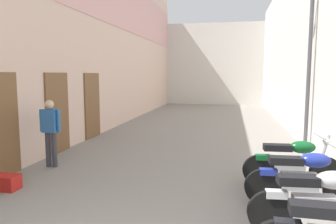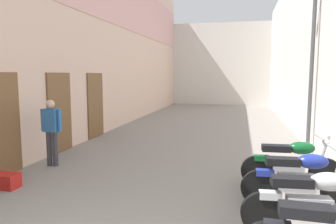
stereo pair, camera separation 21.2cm
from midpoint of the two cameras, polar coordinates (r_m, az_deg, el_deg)
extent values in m
plane|color=gray|center=(10.87, 5.45, -4.68)|extent=(36.73, 36.73, 0.00)
cube|color=beige|center=(13.60, -8.79, 13.01)|extent=(0.40, 20.73, 7.30)
cube|color=brown|center=(7.43, -27.10, -2.12)|extent=(0.06, 1.10, 2.20)
cube|color=brown|center=(9.20, -18.28, -0.14)|extent=(0.06, 1.10, 2.20)
cube|color=brown|center=(11.13, -12.40, 1.19)|extent=(0.06, 1.10, 2.20)
cube|color=silver|center=(12.80, 23.36, 10.71)|extent=(0.40, 20.73, 6.31)
cube|color=beige|center=(23.98, 9.82, 8.42)|extent=(9.80, 2.00, 5.77)
cube|color=black|center=(3.73, 25.02, -15.84)|extent=(0.53, 0.23, 0.12)
cylinder|color=black|center=(4.67, 18.06, -16.94)|extent=(0.60, 0.13, 0.60)
cube|color=#9E9EA3|center=(4.76, 25.19, -15.25)|extent=(0.58, 0.25, 0.28)
ellipsoid|color=#B7B7BC|center=(4.71, 28.14, -10.98)|extent=(0.50, 0.30, 0.24)
cube|color=black|center=(4.58, 22.61, -11.46)|extent=(0.54, 0.26, 0.12)
cube|color=#B7B7BC|center=(4.59, 19.19, -13.93)|extent=(0.29, 0.16, 0.10)
cylinder|color=black|center=(5.60, 17.15, -12.87)|extent=(0.60, 0.12, 0.60)
cube|color=#9E9EA3|center=(5.67, 23.08, -11.59)|extent=(0.57, 0.24, 0.28)
ellipsoid|color=navy|center=(5.63, 25.55, -8.02)|extent=(0.50, 0.29, 0.24)
cube|color=black|center=(5.52, 20.91, -8.30)|extent=(0.53, 0.25, 0.12)
cylinder|color=#9E9EA3|center=(5.67, 28.64, -5.80)|extent=(0.07, 0.58, 0.04)
cube|color=navy|center=(5.53, 18.08, -10.32)|extent=(0.29, 0.16, 0.10)
cylinder|color=black|center=(6.78, 27.25, -9.87)|extent=(0.60, 0.13, 0.60)
cylinder|color=black|center=(6.49, 16.57, -10.11)|extent=(0.60, 0.13, 0.60)
cube|color=#9E9EA3|center=(6.56, 21.65, -9.03)|extent=(0.57, 0.24, 0.28)
ellipsoid|color=#0F5123|center=(6.53, 23.76, -5.95)|extent=(0.50, 0.30, 0.24)
cube|color=black|center=(6.43, 19.77, -6.14)|extent=(0.54, 0.26, 0.12)
cylinder|color=#9E9EA3|center=(6.67, 26.84, -7.00)|extent=(0.25, 0.08, 0.77)
cylinder|color=#9E9EA3|center=(6.58, 26.43, -4.04)|extent=(0.08, 0.58, 0.04)
sphere|color=silver|center=(6.63, 27.37, -4.89)|extent=(0.14, 0.14, 0.14)
cube|color=#0F5123|center=(6.43, 17.36, -7.88)|extent=(0.29, 0.16, 0.10)
cylinder|color=#383842|center=(8.01, -19.87, -6.21)|extent=(0.12, 0.12, 0.82)
cylinder|color=#383842|center=(7.92, -18.89, -6.30)|extent=(0.12, 0.12, 0.82)
cube|color=#2D66A5|center=(7.85, -19.58, -1.41)|extent=(0.35, 0.21, 0.54)
sphere|color=#DBB28E|center=(7.80, -19.69, 1.35)|extent=(0.20, 0.20, 0.20)
cylinder|color=#2D66A5|center=(7.97, -20.91, -1.34)|extent=(0.08, 0.08, 0.52)
cylinder|color=#2D66A5|center=(7.73, -18.20, -1.47)|extent=(0.08, 0.08, 0.52)
cube|color=red|center=(6.84, -26.26, -11.06)|extent=(0.44, 0.32, 0.28)
cylinder|color=#47474C|center=(9.09, 25.00, 6.68)|extent=(0.10, 0.10, 4.48)
camera|label=1|loc=(0.11, -89.20, 0.10)|focal=33.90mm
camera|label=2|loc=(0.11, 90.80, -0.10)|focal=33.90mm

